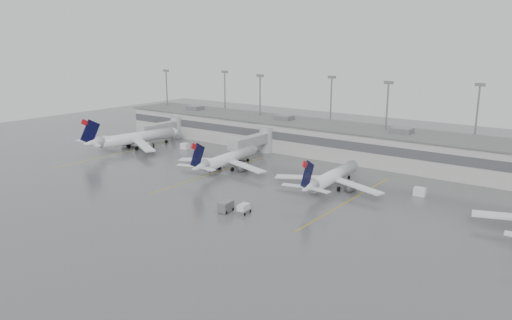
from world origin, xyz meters
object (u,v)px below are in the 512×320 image
Objects in this scene: jet_far_left at (134,138)px; jet_mid_left at (227,159)px; jet_mid_right at (332,177)px; baggage_tug at (244,210)px.

jet_mid_left is at bearing 5.20° from jet_far_left.
jet_far_left reaches higher than jet_mid_right.
jet_far_left is 64.55m from jet_mid_right.
baggage_tug is (22.19, -22.13, -2.08)m from jet_mid_left.
jet_far_left is 11.00× the size of baggage_tug.
jet_mid_right is (27.99, 0.75, -0.03)m from jet_mid_left.
jet_mid_left is (36.53, -2.39, -0.47)m from jet_far_left.
jet_mid_right is 23.69m from baggage_tug.
baggage_tug is at bearing -13.72° from jet_far_left.
jet_far_left is 36.62m from jet_mid_left.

